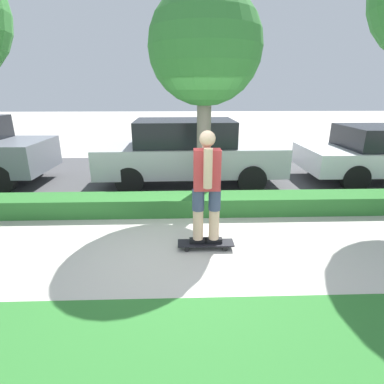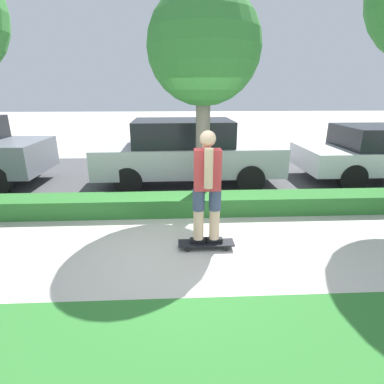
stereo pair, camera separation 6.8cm
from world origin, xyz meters
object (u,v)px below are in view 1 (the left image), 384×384
(parked_car_middle, at_px, (189,152))
(tree_mid, at_px, (205,49))
(skateboard, at_px, (206,244))
(skater_person, at_px, (207,186))

(parked_car_middle, bearing_deg, tree_mid, -82.04)
(skateboard, height_order, tree_mid, tree_mid)
(parked_car_middle, bearing_deg, skateboard, -88.06)
(skater_person, distance_m, tree_mid, 2.64)
(skateboard, relative_size, tree_mid, 0.21)
(skater_person, bearing_deg, skateboard, -153.43)
(tree_mid, bearing_deg, skater_person, -92.45)
(tree_mid, bearing_deg, parked_car_middle, 99.19)
(skateboard, relative_size, parked_car_middle, 0.19)
(skateboard, height_order, parked_car_middle, parked_car_middle)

